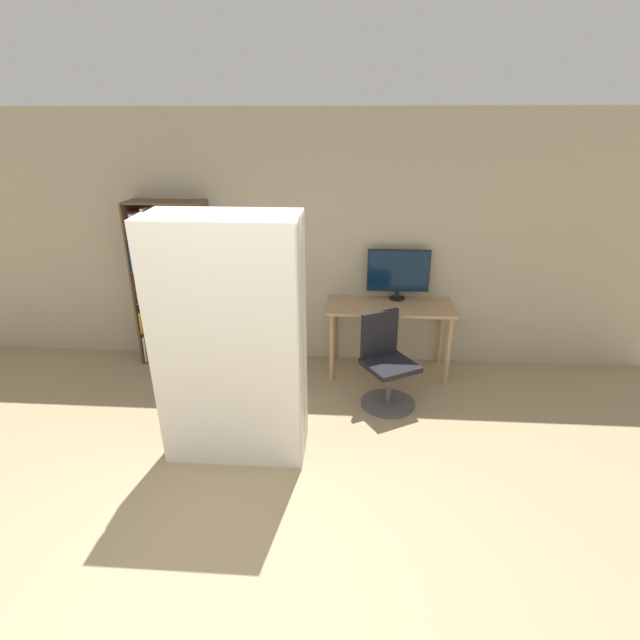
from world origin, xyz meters
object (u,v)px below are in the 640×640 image
at_px(bookshelf, 165,286).
at_px(mattress_far, 236,335).
at_px(office_chair, 386,369).
at_px(mattress_near, 227,350).
at_px(monitor, 398,272).

height_order(bookshelf, mattress_far, mattress_far).
xyz_separation_m(office_chair, mattress_near, (-1.25, -1.01, 0.63)).
relative_size(bookshelf, mattress_far, 0.91).
height_order(mattress_near, mattress_far, mattress_near).
distance_m(bookshelf, mattress_near, 2.17).
bearing_deg(bookshelf, monitor, 0.92).
distance_m(monitor, office_chair, 1.13).
xyz_separation_m(office_chair, bookshelf, (-2.41, 0.82, 0.52)).
distance_m(office_chair, mattress_near, 1.72).
bearing_deg(mattress_near, bookshelf, 122.34).
bearing_deg(monitor, mattress_near, -126.56).
relative_size(office_chair, mattress_far, 0.45).
height_order(monitor, mattress_near, mattress_near).
xyz_separation_m(bookshelf, mattress_near, (1.16, -1.83, 0.12)).
bearing_deg(mattress_near, office_chair, 38.82).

